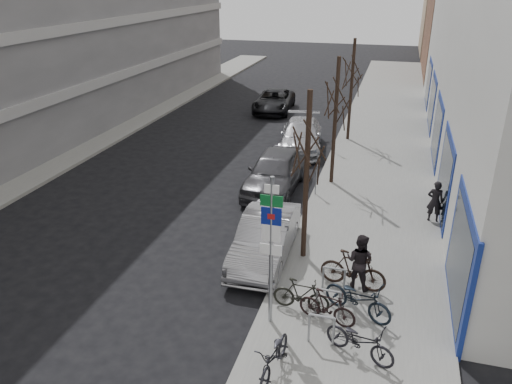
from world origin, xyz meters
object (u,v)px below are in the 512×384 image
Objects in this scene: bike_far_inner at (353,270)px; pedestrian_far at (360,261)px; bike_mid_inner at (301,295)px; parked_car_mid at (275,171)px; meter_mid at (316,177)px; bike_far_curb at (360,338)px; highway_sign_pole at (271,243)px; tree_far at (353,66)px; bike_near_left at (275,354)px; meter_front at (287,240)px; parked_car_back at (301,136)px; lane_car at (274,101)px; bike_near_right at (327,306)px; meter_back at (334,138)px; bike_mid_curb at (358,295)px; bike_rack at (328,300)px; pedestrian_near at (435,201)px; tree_mid at (337,92)px; parked_car_front at (265,238)px; tree_near at (308,137)px.

bike_far_inner is 1.14× the size of pedestrian_far.
parked_car_mid is (-2.72, 8.12, 0.22)m from bike_mid_inner.
bike_far_curb is at bearing -74.30° from meter_mid.
highway_sign_pole reaches higher than bike_far_curb.
bike_near_left is (0.36, -18.28, -3.42)m from tree_far.
meter_front is 11.57m from parked_car_back.
highway_sign_pole is 22.60m from lane_car.
tree_far is 17.67m from bike_far_curb.
bike_near_right is 0.93× the size of pedestrian_far.
meter_back is 0.26× the size of parked_car_mid.
highway_sign_pole reaches higher than parked_car_back.
tree_far reaches higher than meter_front.
pedestrian_far is at bearing -57.39° from parked_car_mid.
parked_car_mid reaches higher than bike_mid_curb.
lane_car is (-6.73, 21.52, 0.07)m from bike_near_right.
pedestrian_near is (2.90, 6.66, 0.27)m from bike_rack.
tree_mid is 11.44m from bike_far_curb.
bike_far_inner is 0.37× the size of parked_car_back.
highway_sign_pole reaches higher than bike_rack.
parked_car_front is at bearing 62.18° from bike_far_curb.
meter_back is at bearing 6.69° from bike_mid_inner.
bike_near_right is at bearing 62.87° from bike_far_curb.
bike_mid_inner is at bearing -83.26° from meter_mid.
bike_rack is 1.16× the size of bike_mid_curb.
tree_mid is at bearing 97.28° from bike_rack.
bike_near_left is 2.08m from bike_far_curb.
tree_near reaches higher than parked_car_front.
tree_far is at bearing 90.00° from tree_near.
parked_car_front is at bearing 132.16° from bike_rack.
parked_car_back is (-2.22, -2.07, -3.35)m from tree_far.
pedestrian_far is (1.84, -14.27, -3.11)m from tree_far.
parked_car_back is at bearing 106.65° from meter_mid.
tree_far is at bearing 31.17° from bike_mid_curb.
meter_front reaches higher than lane_car.
bike_near_right is 0.31× the size of lane_car.
lane_car is (-6.72, 21.28, 0.04)m from bike_rack.
bike_rack is 0.44× the size of parked_car_back.
parked_car_mid is 0.98× the size of lane_car.
parked_car_mid is at bearing -98.06° from parked_car_back.
tree_near is 4.68m from bike_mid_curb.
tree_mid is 1.09× the size of lane_car.
tree_near reaches higher than bike_rack.
parked_car_back is at bearing 103.90° from bike_rack.
bike_rack is 1.29× the size of bike_far_curb.
tree_near is 19.49m from lane_car.
tree_mid is 3.25× the size of pedestrian_far.
bike_far_inner is (2.14, -0.86, -0.18)m from meter_front.
tree_near and tree_mid have the same top height.
bike_near_left reaches higher than bike_far_curb.
bike_far_inner is at bearing -73.95° from lane_car.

